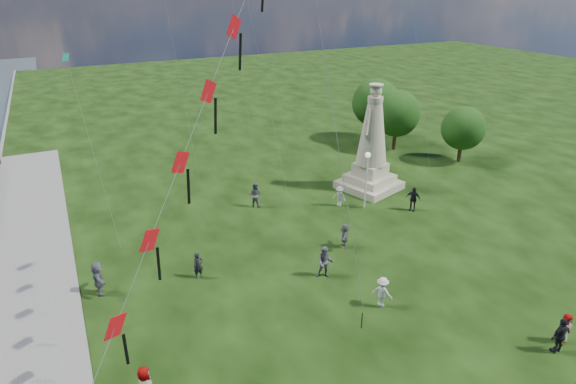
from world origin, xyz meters
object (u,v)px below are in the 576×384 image
person_3 (560,336)px  person_6 (198,266)px  statue (372,151)px  person_4 (565,329)px  person_8 (339,196)px  person_1 (325,262)px  person_2 (382,292)px  person_5 (98,278)px  person_11 (345,236)px  person_7 (255,195)px  person_9 (413,199)px  lamppost (367,168)px

person_3 → person_6: person_3 is taller
statue → person_4: size_ratio=5.41×
person_6 → person_8: bearing=11.6°
person_1 → person_2: 3.78m
person_4 → person_5: bearing=139.3°
person_4 → person_5: size_ratio=0.80×
person_2 → person_4: (5.91, -5.91, -0.07)m
person_5 → person_11: bearing=-97.4°
person_5 → person_7: size_ratio=1.03×
person_3 → person_9: person_3 is taller
statue → person_1: bearing=-153.3°
person_6 → statue: bearing=12.5°
person_8 → person_9: (4.38, -2.99, 0.15)m
statue → person_1: (-9.54, -9.38, -2.19)m
person_3 → person_8: 17.43m
lamppost → person_5: (-18.70, -2.57, -2.15)m
person_1 → person_8: bearing=83.5°
lamppost → person_2: size_ratio=2.56×
person_2 → person_6: (-7.69, 6.62, -0.05)m
person_5 → person_11: size_ratio=1.20×
person_4 → person_5: 23.07m
person_3 → person_2: bearing=-48.4°
person_5 → person_8: 17.61m
person_1 → person_5: size_ratio=1.00×
person_8 → person_11: bearing=-60.4°
person_9 → person_2: bearing=-83.5°
person_5 → person_4: bearing=-126.6°
person_6 → person_7: 9.67m
statue → person_3: bearing=-117.0°
person_1 → person_9: size_ratio=1.06×
person_5 → person_3: bearing=-128.4°
person_11 → person_6: bearing=-66.0°
person_11 → person_8: bearing=180.0°
person_1 → statue: bearing=74.5°
person_3 → person_8: bearing=-85.3°
person_2 → person_3: (5.13, -6.23, 0.07)m
person_4 → person_8: 17.17m
person_1 → person_6: bearing=-175.6°
person_2 → person_5: bearing=26.0°
person_1 → person_9: 11.05m
person_6 → person_11: size_ratio=0.98×
person_2 → person_7: size_ratio=0.90×
person_1 → person_11: bearing=70.2°
person_5 → person_9: size_ratio=1.06×
statue → person_5: statue is taller
person_2 → person_8: size_ratio=1.10×
person_4 → person_11: person_11 is taller
statue → person_5: size_ratio=4.31×
person_2 → person_11: person_2 is taller
person_11 → lamppost: bearing=162.2°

